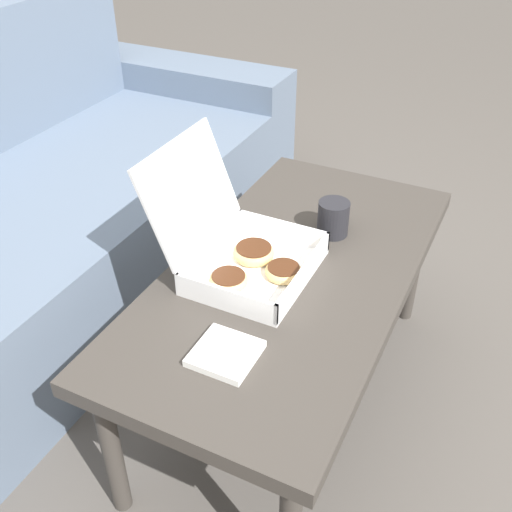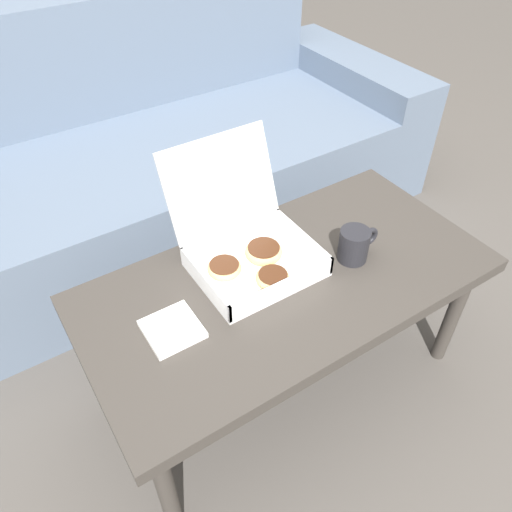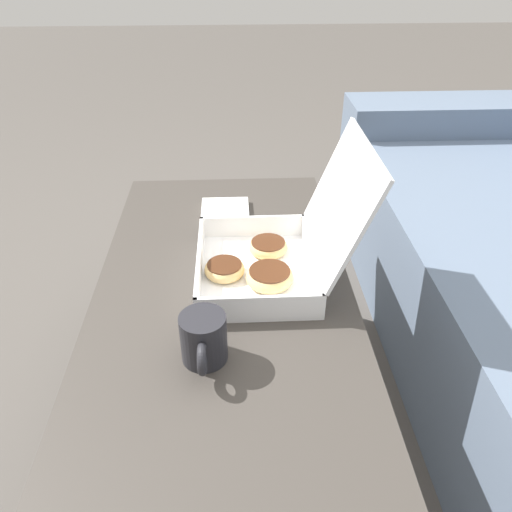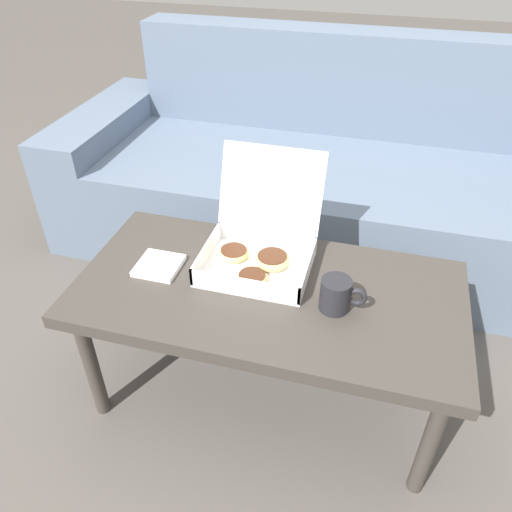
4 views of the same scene
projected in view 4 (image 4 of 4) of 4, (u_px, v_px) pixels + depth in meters
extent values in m
plane|color=#514C47|center=(275.00, 361.00, 1.78)|extent=(12.00, 12.00, 0.00)
cube|color=slate|center=(314.00, 211.00, 2.19)|extent=(1.82, 0.70, 0.42)
cube|color=slate|center=(333.00, 125.00, 2.41)|extent=(1.82, 0.20, 0.86)
cube|color=slate|center=(112.00, 162.00, 2.46)|extent=(0.24, 0.90, 0.53)
cube|color=#3D3833|center=(268.00, 293.00, 1.42)|extent=(1.10, 0.55, 0.04)
cylinder|color=#3D3833|center=(92.00, 366.00, 1.50)|extent=(0.04, 0.04, 0.41)
cylinder|color=#3D3833|center=(429.00, 445.00, 1.29)|extent=(0.04, 0.04, 0.41)
cylinder|color=#3D3833|center=(153.00, 279.00, 1.83)|extent=(0.04, 0.04, 0.41)
cylinder|color=#3D3833|center=(429.00, 330.00, 1.62)|extent=(0.04, 0.04, 0.41)
cube|color=white|center=(256.00, 268.00, 1.48)|extent=(0.32, 0.25, 0.01)
cube|color=white|center=(244.00, 287.00, 1.36)|extent=(0.32, 0.01, 0.05)
cube|color=white|center=(267.00, 237.00, 1.55)|extent=(0.32, 0.01, 0.05)
cube|color=white|center=(207.00, 252.00, 1.49)|extent=(0.01, 0.25, 0.05)
cube|color=white|center=(308.00, 269.00, 1.42)|extent=(0.01, 0.25, 0.05)
cube|color=white|center=(271.00, 189.00, 1.50)|extent=(0.32, 0.10, 0.24)
torus|color=#E5BC75|center=(252.00, 278.00, 1.41)|extent=(0.09, 0.09, 0.03)
cylinder|color=#472614|center=(252.00, 276.00, 1.41)|extent=(0.08, 0.08, 0.01)
torus|color=#E5BC75|center=(234.00, 253.00, 1.51)|extent=(0.09, 0.09, 0.03)
cylinder|color=#472614|center=(234.00, 251.00, 1.50)|extent=(0.08, 0.08, 0.01)
torus|color=#E5BC75|center=(272.00, 260.00, 1.48)|extent=(0.10, 0.10, 0.03)
cylinder|color=#472614|center=(272.00, 257.00, 1.47)|extent=(0.09, 0.09, 0.01)
cylinder|color=#232328|center=(335.00, 295.00, 1.32)|extent=(0.08, 0.08, 0.09)
torus|color=#232328|center=(357.00, 297.00, 1.30)|extent=(0.06, 0.01, 0.06)
cube|color=white|center=(159.00, 266.00, 1.48)|extent=(0.13, 0.13, 0.02)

